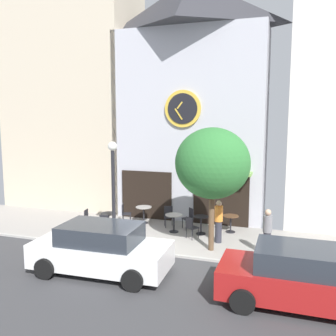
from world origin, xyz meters
TOP-DOWN VIEW (x-y plane):
  - ground_plane at (0.00, -0.78)m, footprint 24.36×10.36m
  - clock_building at (-0.34, 5.74)m, footprint 7.19×4.09m
  - neighbor_building_left at (-7.19, 6.32)m, footprint 6.98×3.87m
  - street_lamp at (-2.26, 1.10)m, footprint 0.36×0.36m
  - street_tree at (1.69, 1.08)m, footprint 2.70×2.43m
  - cafe_table_rightmost at (-3.03, 2.10)m, footprint 0.68×0.68m
  - cafe_table_near_door at (-1.97, 3.53)m, footprint 0.74×0.74m
  - cafe_table_center_left at (-0.25, 2.70)m, footprint 0.74×0.74m
  - cafe_table_leftmost at (0.91, 2.79)m, footprint 0.62×0.62m
  - cafe_table_near_curb at (2.05, 3.42)m, footprint 0.67×0.67m
  - cafe_chair_mid_row at (0.67, 2.05)m, footprint 0.55×0.55m
  - cafe_chair_by_entrance at (-2.78, 1.32)m, footprint 0.43×0.43m
  - cafe_chair_under_awning at (-3.85, 1.81)m, footprint 0.46×0.46m
  - cafe_chair_near_lamp at (-0.72, 3.42)m, footprint 0.54×0.54m
  - cafe_chair_curbside at (-2.78, 3.23)m, footprint 0.51×0.51m
  - cafe_chair_facing_street at (0.25, 3.39)m, footprint 0.57×0.57m
  - pedestrian_grey at (3.67, 1.16)m, footprint 0.39×0.39m
  - pedestrian_orange at (1.79, 1.98)m, footprint 0.36×0.36m
  - parked_car_white at (-1.19, -1.94)m, footprint 4.36×2.13m
  - parked_car_red at (4.75, -2.14)m, footprint 4.31×2.05m

SIDE VIEW (x-z plane):
  - ground_plane at x=0.00m, z-range -0.09..0.04m
  - cafe_table_near_curb at x=2.05m, z-range 0.14..0.86m
  - cafe_table_leftmost at x=0.91m, z-range 0.12..0.88m
  - cafe_table_rightmost at x=-3.03m, z-range 0.14..0.88m
  - cafe_chair_mid_row at x=0.67m, z-range 0.08..0.98m
  - cafe_chair_by_entrance at x=-2.78m, z-range 0.08..0.98m
  - cafe_chair_under_awning at x=-3.85m, z-range 0.08..0.98m
  - cafe_chair_near_lamp at x=-0.72m, z-range 0.08..0.98m
  - cafe_chair_curbside at x=-2.78m, z-range 0.08..0.98m
  - cafe_chair_facing_street at x=0.25m, z-range 0.08..0.98m
  - cafe_table_center_left at x=-0.25m, z-range 0.17..0.93m
  - cafe_table_near_door at x=-1.97m, z-range 0.17..0.94m
  - parked_car_white at x=-1.19m, z-range -0.01..1.54m
  - parked_car_red at x=4.75m, z-range -0.01..1.54m
  - pedestrian_grey at x=3.67m, z-range 0.03..1.70m
  - pedestrian_orange at x=1.79m, z-range 0.03..1.70m
  - street_lamp at x=-2.26m, z-range 0.03..3.94m
  - street_tree at x=1.69m, z-range 0.96..5.46m
  - clock_building at x=-0.34m, z-range 0.20..11.50m
  - neighbor_building_left at x=-7.19m, z-range 0.00..13.01m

